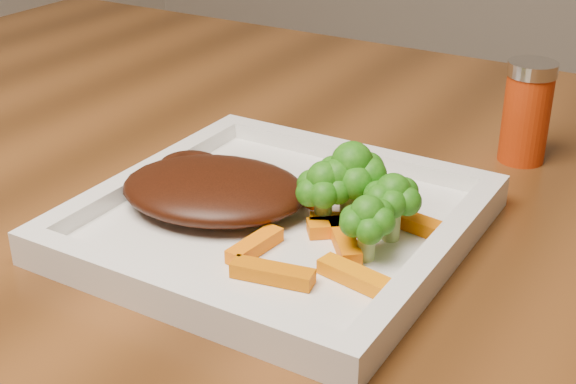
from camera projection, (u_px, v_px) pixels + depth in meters
The scene contains 15 objects.
plate at pixel (277, 226), 0.60m from camera, with size 0.27×0.27×0.01m, color white.
steak at pixel (214, 189), 0.61m from camera, with size 0.14×0.11×0.03m, color #3A1408.
broccoli_0 at pixel (352, 176), 0.59m from camera, with size 0.06×0.06×0.07m, color #1F6D12, non-canonical shape.
broccoli_1 at pixel (393, 198), 0.56m from camera, with size 0.05×0.05×0.06m, color #267413, non-canonical shape.
broccoli_2 at pixel (367, 220), 0.54m from camera, with size 0.04×0.04×0.06m, color #346F12, non-canonical shape.
broccoli_3 at pixel (324, 187), 0.58m from camera, with size 0.05×0.05×0.06m, color #287A14, non-canonical shape.
carrot_0 at pixel (272, 273), 0.52m from camera, with size 0.06×0.01×0.01m, color #CA6203.
carrot_1 at pixel (356, 276), 0.52m from camera, with size 0.05×0.01×0.01m, color orange.
carrot_2 at pixel (255, 245), 0.55m from camera, with size 0.05×0.01×0.01m, color orange.
carrot_3 at pixel (425, 227), 0.58m from camera, with size 0.05×0.01×0.01m, color #CB5D03.
carrot_4 at pixel (330, 191), 0.63m from camera, with size 0.05×0.01×0.01m, color #FF4404.
carrot_5 at pixel (345, 242), 0.56m from camera, with size 0.05×0.01×0.01m, color #E36703.
carrot_6 at pixel (344, 222), 0.58m from camera, with size 0.05×0.01×0.01m, color orange.
spice_shaker at pixel (527, 112), 0.71m from camera, with size 0.04×0.04×0.09m, color #AF2F09.
carrot_7 at pixel (351, 226), 0.58m from camera, with size 0.06×0.02×0.01m, color orange.
Camera 1 is at (0.05, -0.47, 1.04)m, focal length 50.00 mm.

